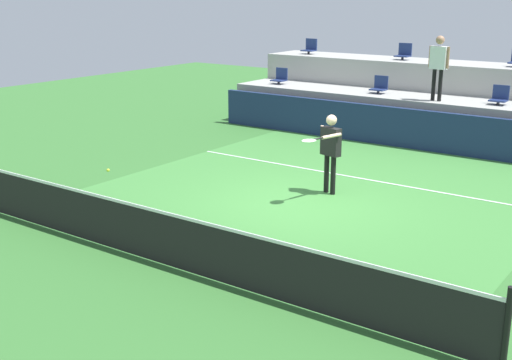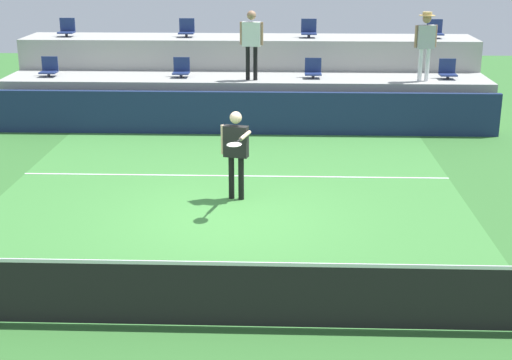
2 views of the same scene
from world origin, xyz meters
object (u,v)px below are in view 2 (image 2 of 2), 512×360
Objects in this scene: stadium_chair_lower_left at (181,69)px; spectator_with_hat at (426,39)px; stadium_chair_lower_far_left at (49,68)px; stadium_chair_lower_far_right at (448,71)px; stadium_chair_upper_far_left at (67,29)px; stadium_chair_lower_right at (313,70)px; stadium_chair_upper_far_right at (435,30)px; spectator_leaning_on_rail at (252,38)px; stadium_chair_upper_right at (309,30)px; stadium_chair_upper_left at (187,29)px; tennis_player at (236,147)px.

spectator_with_hat reaches higher than stadium_chair_lower_left.
stadium_chair_lower_left is at bearing 0.00° from stadium_chair_lower_far_left.
spectator_with_hat is (-0.71, -0.38, 0.88)m from stadium_chair_lower_far_right.
stadium_chair_upper_far_left is at bearing 170.42° from stadium_chair_lower_far_right.
stadium_chair_lower_far_left is at bearing 180.00° from stadium_chair_lower_left.
stadium_chair_lower_right is at bearing 180.00° from stadium_chair_lower_far_right.
stadium_chair_lower_left is 1.00× the size of stadium_chair_upper_far_right.
stadium_chair_upper_far_right is at bearing 22.98° from spectator_leaning_on_rail.
stadium_chair_lower_right is at bearing -152.91° from stadium_chair_upper_far_right.
stadium_chair_lower_far_left is 1.00× the size of stadium_chair_upper_right.
spectator_leaning_on_rail reaches higher than stadium_chair_upper_left.
stadium_chair_lower_far_left is 1.00× the size of stadium_chair_lower_left.
tennis_player is 6.07m from spectator_leaning_on_rail.
spectator_with_hat reaches higher than stadium_chair_upper_far_left.
stadium_chair_lower_right is 3.01m from spectator_with_hat.
stadium_chair_lower_left is 7.11m from stadium_chair_lower_far_right.
spectator_leaning_on_rail is 4.49m from spectator_with_hat.
stadium_chair_upper_right is (3.52, 0.00, 0.00)m from stadium_chair_upper_left.
tennis_player is at bearing -76.69° from stadium_chair_upper_left.
stadium_chair_lower_right is 1.89m from spectator_leaning_on_rail.
spectator_leaning_on_rail is (5.46, -2.18, 0.03)m from stadium_chair_upper_far_left.
stadium_chair_lower_left is at bearing 168.64° from spectator_leaning_on_rail.
stadium_chair_upper_left is 1.00× the size of stadium_chair_upper_right.
stadium_chair_lower_left is 6.47m from spectator_with_hat.
stadium_chair_upper_far_left is at bearing 88.64° from stadium_chair_lower_far_left.
stadium_chair_upper_right is at bearing 27.45° from stadium_chair_lower_left.
stadium_chair_lower_far_left is 10.84m from stadium_chair_upper_far_right.
stadium_chair_lower_right is 1.00× the size of stadium_chair_lower_far_right.
spectator_with_hat is (2.86, -0.38, 0.88)m from stadium_chair_lower_right.
stadium_chair_upper_right reaches higher than stadium_chair_lower_far_right.
stadium_chair_upper_far_left is 0.29× the size of spectator_leaning_on_rail.
stadium_chair_lower_right and stadium_chair_lower_far_right have the same top height.
spectator_leaning_on_rail is (-1.63, -0.38, 0.88)m from stadium_chair_lower_right.
spectator_with_hat reaches higher than stadium_chair_upper_left.
stadium_chair_lower_left is 7.34m from stadium_chair_upper_far_right.
stadium_chair_upper_right is 3.59m from stadium_chair_upper_far_right.
stadium_chair_lower_left is at bearing 106.42° from tennis_player.
tennis_player is (-1.68, -6.31, -0.41)m from stadium_chair_lower_right.
stadium_chair_upper_right is at bearing 92.39° from stadium_chair_lower_right.
stadium_chair_lower_left is at bearing -88.11° from stadium_chair_upper_left.
spectator_leaning_on_rail is (5.50, -0.38, 0.88)m from stadium_chair_lower_far_left.
stadium_chair_upper_right is at bearing 14.30° from stadium_chair_lower_far_left.
stadium_chair_lower_left is (3.59, 0.00, 0.00)m from stadium_chair_lower_far_left.
stadium_chair_upper_far_left is 9.83m from tennis_player.
stadium_chair_upper_right is 8.37m from tennis_player.
tennis_player is at bearing -127.42° from spectator_with_hat.
spectator_leaning_on_rail is (-5.20, -0.38, 0.88)m from stadium_chair_lower_far_right.
stadium_chair_upper_far_left reaches higher than stadium_chair_lower_far_right.
stadium_chair_upper_right reaches higher than stadium_chair_lower_right.
stadium_chair_upper_left reaches higher than stadium_chair_lower_left.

